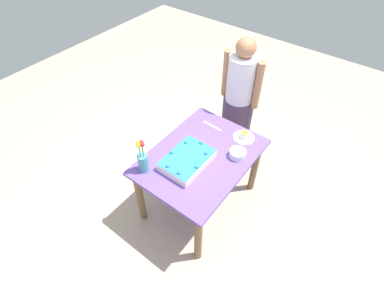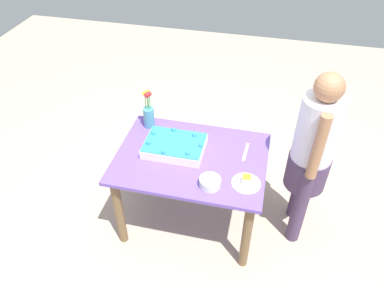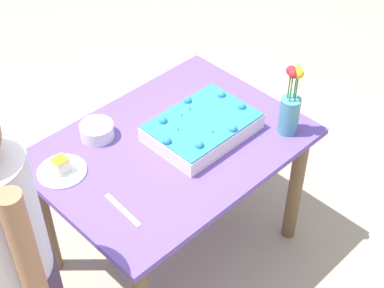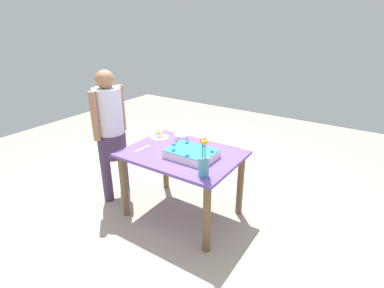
{
  "view_description": "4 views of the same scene",
  "coord_description": "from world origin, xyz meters",
  "px_view_note": "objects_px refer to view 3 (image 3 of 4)",
  "views": [
    {
      "loc": [
        -1.52,
        -1.05,
        2.75
      ],
      "look_at": [
        -0.04,
        0.07,
        0.88
      ],
      "focal_mm": 28.0,
      "sensor_mm": 36.0,
      "label": 1
    },
    {
      "loc": [
        0.49,
        -2.08,
        2.64
      ],
      "look_at": [
        0.0,
        0.02,
        0.84
      ],
      "focal_mm": 35.0,
      "sensor_mm": 36.0,
      "label": 2
    },
    {
      "loc": [
        1.28,
        1.42,
        2.44
      ],
      "look_at": [
        -0.03,
        0.1,
        0.78
      ],
      "focal_mm": 55.0,
      "sensor_mm": 36.0,
      "label": 3
    },
    {
      "loc": [
        -1.58,
        2.23,
        1.97
      ],
      "look_at": [
        -0.12,
        0.01,
        0.86
      ],
      "focal_mm": 28.0,
      "sensor_mm": 36.0,
      "label": 4
    }
  ],
  "objects_px": {
    "person_standing": "(6,257)",
    "cake_knife": "(123,210)",
    "fruit_bowl": "(97,131)",
    "sheet_cake": "(202,127)",
    "flower_vase": "(290,108)",
    "serving_plate_with_slice": "(62,169)"
  },
  "relations": [
    {
      "from": "serving_plate_with_slice",
      "to": "cake_knife",
      "type": "bearing_deg",
      "value": 97.29
    },
    {
      "from": "cake_knife",
      "to": "serving_plate_with_slice",
      "type": "bearing_deg",
      "value": 10.6
    },
    {
      "from": "fruit_bowl",
      "to": "sheet_cake",
      "type": "bearing_deg",
      "value": 137.3
    },
    {
      "from": "flower_vase",
      "to": "person_standing",
      "type": "xyz_separation_m",
      "value": [
        1.3,
        -0.17,
        -0.01
      ]
    },
    {
      "from": "sheet_cake",
      "to": "fruit_bowl",
      "type": "xyz_separation_m",
      "value": [
        0.34,
        -0.31,
        -0.01
      ]
    },
    {
      "from": "fruit_bowl",
      "to": "person_standing",
      "type": "bearing_deg",
      "value": 30.29
    },
    {
      "from": "sheet_cake",
      "to": "person_standing",
      "type": "relative_size",
      "value": 0.31
    },
    {
      "from": "serving_plate_with_slice",
      "to": "person_standing",
      "type": "xyz_separation_m",
      "value": [
        0.43,
        0.32,
        0.1
      ]
    },
    {
      "from": "person_standing",
      "to": "cake_knife",
      "type": "bearing_deg",
      "value": -2.55
    },
    {
      "from": "cake_knife",
      "to": "fruit_bowl",
      "type": "bearing_deg",
      "value": -22.43
    },
    {
      "from": "cake_knife",
      "to": "flower_vase",
      "type": "xyz_separation_m",
      "value": [
        -0.83,
        0.15,
        0.13
      ]
    },
    {
      "from": "cake_knife",
      "to": "flower_vase",
      "type": "relative_size",
      "value": 0.63
    },
    {
      "from": "sheet_cake",
      "to": "serving_plate_with_slice",
      "type": "relative_size",
      "value": 2.23
    },
    {
      "from": "sheet_cake",
      "to": "cake_knife",
      "type": "xyz_separation_m",
      "value": [
        0.54,
        0.1,
        -0.04
      ]
    },
    {
      "from": "person_standing",
      "to": "fruit_bowl",
      "type": "bearing_deg",
      "value": 30.29
    },
    {
      "from": "flower_vase",
      "to": "serving_plate_with_slice",
      "type": "bearing_deg",
      "value": -29.3
    },
    {
      "from": "serving_plate_with_slice",
      "to": "cake_knife",
      "type": "xyz_separation_m",
      "value": [
        -0.04,
        0.34,
        -0.02
      ]
    },
    {
      "from": "serving_plate_with_slice",
      "to": "cake_knife",
      "type": "relative_size",
      "value": 0.96
    },
    {
      "from": "sheet_cake",
      "to": "person_standing",
      "type": "height_order",
      "value": "person_standing"
    },
    {
      "from": "serving_plate_with_slice",
      "to": "cake_knife",
      "type": "height_order",
      "value": "serving_plate_with_slice"
    },
    {
      "from": "sheet_cake",
      "to": "serving_plate_with_slice",
      "type": "xyz_separation_m",
      "value": [
        0.58,
        -0.24,
        -0.02
      ]
    },
    {
      "from": "flower_vase",
      "to": "person_standing",
      "type": "height_order",
      "value": "person_standing"
    }
  ]
}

